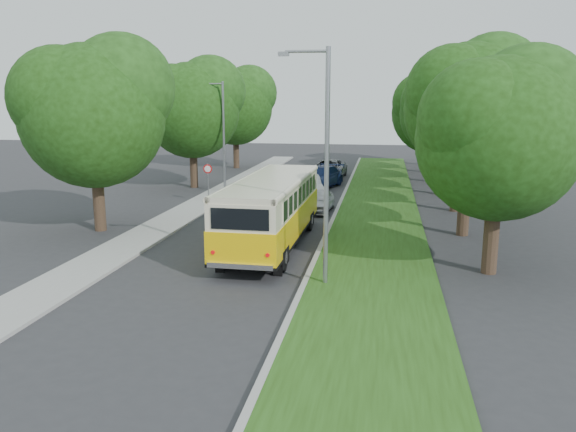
% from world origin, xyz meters
% --- Properties ---
extents(ground, '(120.00, 120.00, 0.00)m').
position_xyz_m(ground, '(0.00, 0.00, 0.00)').
color(ground, '#2C2C2F').
rests_on(ground, ground).
extents(curb, '(0.20, 70.00, 0.15)m').
position_xyz_m(curb, '(3.60, 5.00, 0.07)').
color(curb, gray).
rests_on(curb, ground).
extents(grass_verge, '(4.50, 70.00, 0.13)m').
position_xyz_m(grass_verge, '(5.95, 5.00, 0.07)').
color(grass_verge, '#244512').
rests_on(grass_verge, ground).
extents(sidewalk, '(2.20, 70.00, 0.12)m').
position_xyz_m(sidewalk, '(-4.80, 5.00, 0.06)').
color(sidewalk, gray).
rests_on(sidewalk, ground).
extents(treeline, '(24.27, 41.91, 9.46)m').
position_xyz_m(treeline, '(3.15, 17.99, 5.93)').
color(treeline, '#332319').
rests_on(treeline, ground).
extents(lamppost_near, '(1.71, 0.16, 8.00)m').
position_xyz_m(lamppost_near, '(4.21, -2.50, 4.37)').
color(lamppost_near, gray).
rests_on(lamppost_near, ground).
extents(lamppost_far, '(1.71, 0.16, 7.50)m').
position_xyz_m(lamppost_far, '(-4.70, 16.00, 4.12)').
color(lamppost_far, gray).
rests_on(lamppost_far, ground).
extents(warning_sign, '(0.56, 0.10, 2.50)m').
position_xyz_m(warning_sign, '(-4.50, 11.98, 1.71)').
color(warning_sign, gray).
rests_on(warning_sign, ground).
extents(vintage_bus, '(2.85, 10.46, 3.10)m').
position_xyz_m(vintage_bus, '(1.44, 2.34, 1.55)').
color(vintage_bus, yellow).
rests_on(vintage_bus, ground).
extents(car_silver, '(1.69, 3.75, 1.25)m').
position_xyz_m(car_silver, '(2.55, 10.53, 0.63)').
color(car_silver, silver).
rests_on(car_silver, ground).
extents(car_white, '(2.76, 4.65, 1.45)m').
position_xyz_m(car_white, '(1.26, 15.26, 0.72)').
color(car_white, silver).
rests_on(car_white, ground).
extents(car_blue, '(3.47, 5.68, 1.54)m').
position_xyz_m(car_blue, '(1.62, 19.52, 0.77)').
color(car_blue, navy).
rests_on(car_blue, ground).
extents(car_grey, '(2.86, 5.58, 1.51)m').
position_xyz_m(car_grey, '(1.70, 24.54, 0.75)').
color(car_grey, '#5C5E64').
rests_on(car_grey, ground).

